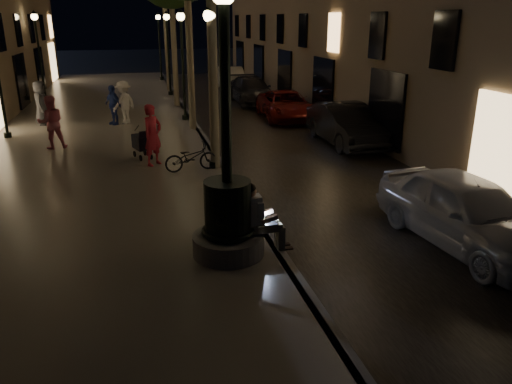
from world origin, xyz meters
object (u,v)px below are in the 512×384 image
object	(u,v)px
pedestrian_white	(124,103)
pedestrian_dark	(41,103)
lamp_left_c	(38,44)
bicycle	(191,157)
seated_man_laptop	(259,216)
lamp_curb_b	(182,51)
car_third	(286,105)
lamp_curb_a	(211,67)
stroller	(142,142)
lamp_curb_d	(159,38)
pedestrian_blue	(113,105)
pedestrian_pink	(51,122)
fountain_lamppost	(228,206)
lamp_curb_c	(168,42)
car_second	(346,124)
car_fifth	(231,78)
pedestrian_red	(153,135)
car_rear	(251,90)
car_front	(466,211)

from	to	relation	value
pedestrian_white	pedestrian_dark	size ratio (longest dim) A/B	0.98
lamp_left_c	bicycle	size ratio (longest dim) A/B	3.01
lamp_left_c	pedestrian_white	xyz separation A→B (m)	(4.44, -8.33, -2.11)
seated_man_laptop	lamp_curb_b	world-z (taller)	lamp_curb_b
lamp_curb_b	car_third	size ratio (longest dim) A/B	1.01
lamp_curb_a	stroller	bearing A→B (deg)	142.32
lamp_curb_d	stroller	distance (m)	22.61
pedestrian_blue	car_third	bearing A→B (deg)	54.54
lamp_curb_a	pedestrian_pink	bearing A→B (deg)	143.65
fountain_lamppost	lamp_left_c	world-z (taller)	fountain_lamppost
lamp_curb_c	stroller	size ratio (longest dim) A/B	4.44
seated_man_laptop	car_third	bearing A→B (deg)	70.70
car_second	pedestrian_pink	bearing A→B (deg)	174.35
lamp_curb_c	car_fifth	bearing A→B (deg)	34.07
lamp_curb_b	lamp_left_c	xyz separation A→B (m)	(-7.10, 8.00, 0.00)
car_second	pedestrian_white	xyz separation A→B (m)	(-8.16, 5.10, 0.35)
pedestrian_pink	car_fifth	bearing A→B (deg)	-134.51
stroller	bicycle	size ratio (longest dim) A/B	0.68
lamp_curb_b	pedestrian_red	xyz separation A→B (m)	(-1.77, -7.24, -2.08)
lamp_curb_a	lamp_curb_c	distance (m)	16.00
car_third	pedestrian_pink	bearing A→B (deg)	-153.41
lamp_curb_c	pedestrian_blue	world-z (taller)	lamp_curb_c
car_rear	pedestrian_white	xyz separation A→B (m)	(-6.96, -5.33, 0.41)
car_fifth	pedestrian_pink	world-z (taller)	pedestrian_pink
lamp_curb_a	car_third	world-z (taller)	lamp_curb_a
lamp_curb_b	stroller	bearing A→B (deg)	-108.24
pedestrian_white	pedestrian_red	bearing A→B (deg)	51.85
seated_man_laptop	lamp_curb_d	world-z (taller)	lamp_curb_d
lamp_curb_d	pedestrian_blue	size ratio (longest dim) A/B	2.84
car_third	pedestrian_red	distance (m)	9.73
lamp_curb_b	pedestrian_red	bearing A→B (deg)	-103.75
car_front	car_third	xyz separation A→B (m)	(0.49, 14.31, -0.10)
lamp_curb_a	lamp_curb_c	size ratio (longest dim) A/B	1.00
lamp_left_c	pedestrian_red	size ratio (longest dim) A/B	2.52
lamp_curb_c	car_rear	bearing A→B (deg)	-34.85
car_rear	bicycle	xyz separation A→B (m)	(-5.02, -13.19, -0.10)
lamp_curb_d	lamp_left_c	xyz separation A→B (m)	(-7.10, -8.00, 0.00)
pedestrian_white	lamp_curb_a	bearing A→B (deg)	63.64
fountain_lamppost	pedestrian_blue	world-z (taller)	fountain_lamppost
stroller	pedestrian_pink	world-z (taller)	pedestrian_pink
car_front	pedestrian_dark	world-z (taller)	pedestrian_dark
pedestrian_dark	lamp_curb_d	bearing A→B (deg)	-19.93
stroller	car_second	xyz separation A→B (m)	(7.60, 0.95, 0.03)
car_second	car_third	size ratio (longest dim) A/B	0.98
car_front	pedestrian_blue	size ratio (longest dim) A/B	2.66
lamp_curb_d	pedestrian_dark	bearing A→B (deg)	-111.23
seated_man_laptop	pedestrian_red	bearing A→B (deg)	103.99
stroller	lamp_curb_a	bearing A→B (deg)	-55.62
lamp_curb_d	car_front	size ratio (longest dim) A/B	1.07
pedestrian_red	pedestrian_dark	bearing A→B (deg)	76.60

